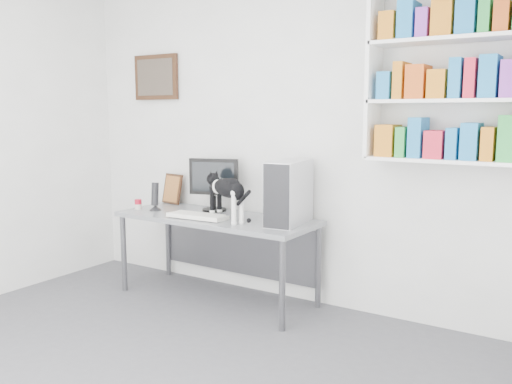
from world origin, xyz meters
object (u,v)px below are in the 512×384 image
Objects in this scene: leaning_print at (172,188)px; soup_can at (138,204)px; cat at (227,199)px; speaker at (155,196)px; bookshelf at (446,71)px; keyboard at (198,216)px; pc_tower at (289,192)px; desk at (217,258)px; monitor at (214,184)px.

soup_can is at bearing -88.12° from leaning_print.
soup_can is 0.15× the size of cat.
speaker is at bearing 14.50° from soup_can.
cat reaches higher than leaning_print.
keyboard is (-1.82, -0.39, -1.11)m from bookshelf.
pc_tower is 1.46m from soup_can.
soup_can reaches higher than keyboard.
bookshelf is 2.53× the size of pc_tower.
bookshelf is at bearing 8.42° from desk.
bookshelf is 2.66m from leaning_print.
bookshelf is 2.58m from speaker.
keyboard is 0.79m from pc_tower.
speaker is at bearing -171.92° from desk.
keyboard is 1.71× the size of leaning_print.
speaker is at bearing 179.67° from pc_tower.
soup_can is (-0.77, -0.12, 0.40)m from desk.
leaning_print is at bearing 152.53° from monitor.
monitor is 0.45m from cat.
bookshelf reaches higher than monitor.
cat reaches higher than speaker.
pc_tower is (0.73, 0.22, 0.23)m from keyboard.
speaker is at bearing -172.63° from bookshelf.
speaker is 0.44× the size of cat.
pc_tower is at bearing 7.03° from soup_can.
soup_can is at bearing 172.85° from keyboard.
soup_can is (-0.06, -0.40, -0.10)m from leaning_print.
pc_tower is at bearing 13.16° from keyboard.
desk is 0.58m from cat.
monitor is 1.62× the size of leaning_print.
leaning_print is at bearing 164.50° from pc_tower.
cat is (-1.56, -0.34, -0.95)m from bookshelf.
monitor reaches higher than leaning_print.
keyboard is 0.56m from speaker.
soup_can is at bearing -172.16° from bookshelf.
pc_tower is 1.28m from speaker.
desk is at bearing 178.66° from pc_tower.
monitor is 0.58m from leaning_print.
monitor is 1.82× the size of speaker.
monitor is at bearing 165.40° from cat.
cat is (0.80, -0.03, 0.05)m from speaker.
keyboard is (-0.07, -0.16, 0.38)m from desk.
soup_can is at bearing -171.70° from monitor.
bookshelf is at bearing 37.48° from cat.
desk is 19.35× the size of soup_can.
keyboard is 0.80m from leaning_print.
leaning_print is (-0.72, 0.28, 0.50)m from desk.
leaning_print is 0.50× the size of cat.
leaning_print reaches higher than keyboard.
leaning_print reaches higher than soup_can.
pc_tower is at bearing 0.82° from leaning_print.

